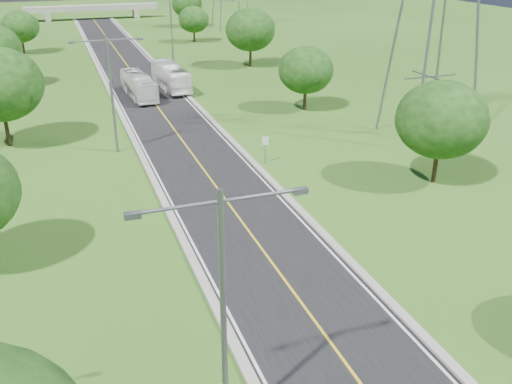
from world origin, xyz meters
TOP-DOWN VIEW (x-y plane):
  - ground at (0.00, 60.00)m, footprint 260.00×260.00m
  - road at (0.00, 66.00)m, footprint 8.00×150.00m
  - curb_left at (-4.25, 66.00)m, footprint 0.50×150.00m
  - curb_right at (4.25, 66.00)m, footprint 0.50×150.00m
  - speed_limit_sign at (5.20, 37.98)m, footprint 0.55×0.09m
  - overpass at (0.00, 140.00)m, footprint 30.00×3.00m
  - streetlight_near_left at (-6.00, 12.00)m, footprint 5.90×0.25m
  - streetlight_mid_left at (-6.00, 45.00)m, footprint 5.90×0.25m
  - streetlight_far_right at (6.00, 78.00)m, footprint 5.90×0.25m
  - tree_le at (-14.50, 98.00)m, footprint 5.88×5.88m
  - tree_rb at (16.00, 30.00)m, footprint 6.72×6.72m
  - tree_rc at (15.00, 52.00)m, footprint 5.88×5.88m
  - tree_rd at (17.00, 76.00)m, footprint 7.14×7.14m
  - tree_re at (14.50, 100.00)m, footprint 5.46×5.46m
  - tree_rf at (18.00, 120.00)m, footprint 6.30×6.30m
  - bus_outbound at (3.20, 66.25)m, footprint 3.01×10.95m
  - bus_inbound at (-1.22, 63.32)m, footprint 3.02×10.08m

SIDE VIEW (x-z plane):
  - ground at x=0.00m, z-range 0.00..0.00m
  - road at x=0.00m, z-range 0.00..0.06m
  - curb_left at x=-4.25m, z-range 0.00..0.22m
  - curb_right at x=4.25m, z-range 0.00..0.22m
  - bus_inbound at x=-1.22m, z-range 0.06..2.83m
  - bus_outbound at x=3.20m, z-range 0.06..3.08m
  - speed_limit_sign at x=5.20m, z-range 0.40..2.80m
  - overpass at x=0.00m, z-range 0.81..4.01m
  - tree_re at x=14.50m, z-range 0.85..7.20m
  - tree_le at x=-14.50m, z-range 0.91..7.75m
  - tree_rc at x=15.00m, z-range 0.91..7.75m
  - tree_rf at x=18.00m, z-range 0.98..8.31m
  - tree_rb at x=16.00m, z-range 1.05..8.86m
  - tree_rd at x=17.00m, z-range 1.11..9.42m
  - streetlight_near_left at x=-6.00m, z-range 0.94..10.94m
  - streetlight_mid_left at x=-6.00m, z-range 0.94..10.94m
  - streetlight_far_right at x=6.00m, z-range 0.94..10.94m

